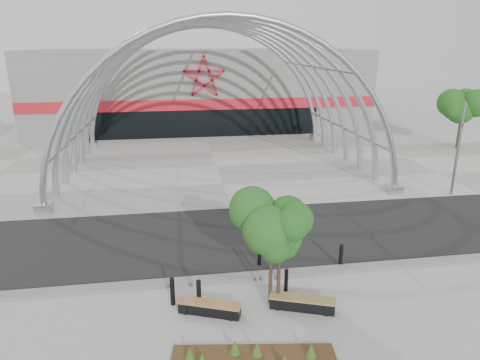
{
  "coord_description": "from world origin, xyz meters",
  "views": [
    {
      "loc": [
        -2.85,
        -14.61,
        8.64
      ],
      "look_at": [
        0.0,
        4.0,
        2.6
      ],
      "focal_mm": 32.0,
      "sensor_mm": 36.0,
      "label": 1
    }
  ],
  "objects_px": {
    "bollard_2": "(259,255)",
    "bench_0": "(209,308)",
    "signal_pole": "(458,148)",
    "bench_1": "(302,304)",
    "street_tree_1": "(280,237)",
    "street_tree_0": "(272,227)"
  },
  "relations": [
    {
      "from": "signal_pole",
      "to": "street_tree_1",
      "type": "relative_size",
      "value": 1.54
    },
    {
      "from": "bench_0",
      "to": "bollard_2",
      "type": "distance_m",
      "value": 3.8
    },
    {
      "from": "bench_0",
      "to": "bollard_2",
      "type": "bearing_deg",
      "value": 52.75
    },
    {
      "from": "signal_pole",
      "to": "bollard_2",
      "type": "height_order",
      "value": "signal_pole"
    },
    {
      "from": "signal_pole",
      "to": "bollard_2",
      "type": "relative_size",
      "value": 5.9
    },
    {
      "from": "street_tree_1",
      "to": "bench_0",
      "type": "distance_m",
      "value": 3.35
    },
    {
      "from": "street_tree_1",
      "to": "bollard_2",
      "type": "relative_size",
      "value": 3.82
    },
    {
      "from": "street_tree_1",
      "to": "signal_pole",
      "type": "bearing_deg",
      "value": 36.09
    },
    {
      "from": "signal_pole",
      "to": "bench_1",
      "type": "distance_m",
      "value": 15.8
    },
    {
      "from": "bench_0",
      "to": "signal_pole",
      "type": "bearing_deg",
      "value": 32.14
    },
    {
      "from": "bollard_2",
      "to": "bench_0",
      "type": "bearing_deg",
      "value": -127.25
    },
    {
      "from": "signal_pole",
      "to": "bench_0",
      "type": "bearing_deg",
      "value": -147.86
    },
    {
      "from": "bench_0",
      "to": "bench_1",
      "type": "relative_size",
      "value": 0.96
    },
    {
      "from": "street_tree_1",
      "to": "street_tree_0",
      "type": "bearing_deg",
      "value": 149.09
    },
    {
      "from": "street_tree_0",
      "to": "bench_1",
      "type": "bearing_deg",
      "value": -30.2
    },
    {
      "from": "signal_pole",
      "to": "bench_0",
      "type": "distance_m",
      "value": 18.2
    },
    {
      "from": "street_tree_0",
      "to": "signal_pole",
      "type": "bearing_deg",
      "value": 35.15
    },
    {
      "from": "signal_pole",
      "to": "bench_1",
      "type": "xyz_separation_m",
      "value": [
        -12.11,
        -9.8,
        -2.64
      ]
    },
    {
      "from": "street_tree_1",
      "to": "bench_0",
      "type": "bearing_deg",
      "value": -175.07
    },
    {
      "from": "street_tree_0",
      "to": "bench_1",
      "type": "xyz_separation_m",
      "value": [
        0.99,
        -0.57,
        -2.63
      ]
    },
    {
      "from": "bench_1",
      "to": "bollard_2",
      "type": "height_order",
      "value": "bollard_2"
    },
    {
      "from": "signal_pole",
      "to": "street_tree_1",
      "type": "height_order",
      "value": "signal_pole"
    }
  ]
}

